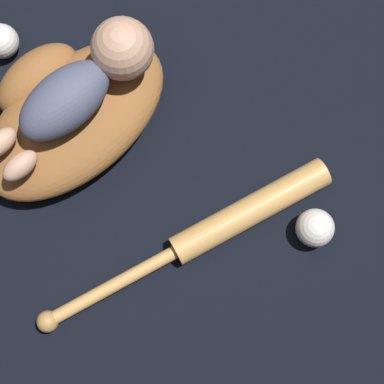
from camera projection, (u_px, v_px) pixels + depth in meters
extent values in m
plane|color=black|center=(77.00, 161.00, 1.18)|extent=(6.00, 6.00, 0.00)
ellipsoid|color=#935B2D|center=(75.00, 119.00, 1.14)|extent=(0.38, 0.22, 0.10)
ellipsoid|color=#935B2D|center=(38.00, 80.00, 1.16)|extent=(0.17, 0.10, 0.10)
ellipsoid|color=#4C516B|center=(65.00, 101.00, 1.05)|extent=(0.18, 0.10, 0.09)
sphere|color=tan|center=(122.00, 49.00, 1.06)|extent=(0.11, 0.11, 0.11)
ellipsoid|color=tan|center=(20.00, 166.00, 1.05)|extent=(0.07, 0.04, 0.04)
cylinder|color=tan|center=(250.00, 211.00, 1.13)|extent=(0.31, 0.12, 0.05)
cylinder|color=tan|center=(112.00, 286.00, 1.10)|extent=(0.25, 0.08, 0.02)
sphere|color=#B68649|center=(48.00, 321.00, 1.09)|extent=(0.04, 0.04, 0.04)
sphere|color=white|center=(315.00, 228.00, 1.12)|extent=(0.07, 0.07, 0.07)
sphere|color=white|center=(1.00, 41.00, 1.19)|extent=(0.07, 0.07, 0.07)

